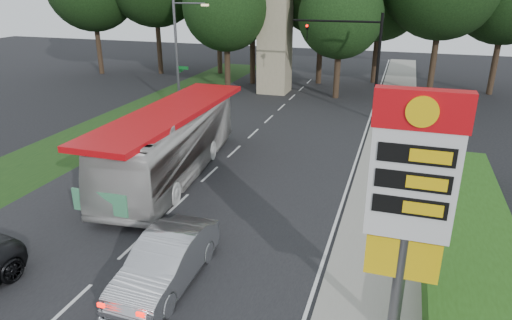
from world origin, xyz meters
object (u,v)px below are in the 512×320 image
(gas_station_pylon, at_px, (411,190))
(transit_bus, at_px, (172,143))
(traffic_signal_mast, at_px, (359,51))
(monument, at_px, (275,33))
(sedan_silver, at_px, (166,261))
(streetlight_signs, at_px, (179,50))

(gas_station_pylon, relative_size, transit_bus, 0.57)
(traffic_signal_mast, bearing_deg, monument, 142.00)
(transit_bus, distance_m, sedan_silver, 9.09)
(traffic_signal_mast, height_order, streetlight_signs, streetlight_signs)
(traffic_signal_mast, height_order, monument, monument)
(traffic_signal_mast, relative_size, streetlight_signs, 0.90)
(monument, xyz_separation_m, sedan_silver, (4.26, -27.62, -4.29))
(gas_station_pylon, relative_size, traffic_signal_mast, 0.95)
(gas_station_pylon, height_order, monument, monument)
(gas_station_pylon, bearing_deg, monument, 111.80)
(transit_bus, xyz_separation_m, sedan_silver, (3.98, -8.12, -0.87))
(streetlight_signs, distance_m, sedan_silver, 22.00)
(monument, bearing_deg, transit_bus, -89.18)
(streetlight_signs, bearing_deg, gas_station_pylon, -51.04)
(transit_bus, bearing_deg, traffic_signal_mast, 54.99)
(streetlight_signs, bearing_deg, traffic_signal_mast, 8.92)
(gas_station_pylon, height_order, transit_bus, gas_station_pylon)
(transit_bus, height_order, sedan_silver, transit_bus)
(gas_station_pylon, bearing_deg, transit_bus, 142.09)
(streetlight_signs, distance_m, monument, 9.44)
(traffic_signal_mast, bearing_deg, gas_station_pylon, -80.91)
(monument, distance_m, transit_bus, 19.80)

